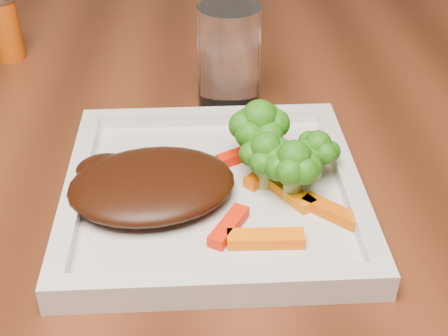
{
  "coord_description": "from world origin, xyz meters",
  "views": [
    {
      "loc": [
        0.41,
        -0.44,
        1.11
      ],
      "look_at": [
        0.44,
        0.02,
        0.79
      ],
      "focal_mm": 50.0,
      "sensor_mm": 36.0,
      "label": 1
    }
  ],
  "objects_px": {
    "spice_shaker": "(5,26)",
    "drinking_glass": "(229,58)",
    "plate": "(213,196)",
    "steak": "(152,185)",
    "dining_table": "(58,334)"
  },
  "relations": [
    {
      "from": "plate",
      "to": "spice_shaker",
      "type": "xyz_separation_m",
      "value": [
        -0.26,
        0.33,
        0.04
      ]
    },
    {
      "from": "drinking_glass",
      "to": "plate",
      "type": "bearing_deg",
      "value": -97.81
    },
    {
      "from": "spice_shaker",
      "to": "plate",
      "type": "bearing_deg",
      "value": -51.83
    },
    {
      "from": "dining_table",
      "to": "spice_shaker",
      "type": "distance_m",
      "value": 0.45
    },
    {
      "from": "plate",
      "to": "steak",
      "type": "distance_m",
      "value": 0.06
    },
    {
      "from": "dining_table",
      "to": "steak",
      "type": "bearing_deg",
      "value": -46.2
    },
    {
      "from": "spice_shaker",
      "to": "drinking_glass",
      "type": "relative_size",
      "value": 0.77
    },
    {
      "from": "spice_shaker",
      "to": "drinking_glass",
      "type": "xyz_separation_m",
      "value": [
        0.29,
        -0.15,
        0.01
      ]
    },
    {
      "from": "plate",
      "to": "steak",
      "type": "bearing_deg",
      "value": -171.6
    },
    {
      "from": "steak",
      "to": "plate",
      "type": "bearing_deg",
      "value": 8.4
    },
    {
      "from": "plate",
      "to": "drinking_glass",
      "type": "relative_size",
      "value": 2.25
    },
    {
      "from": "plate",
      "to": "steak",
      "type": "xyz_separation_m",
      "value": [
        -0.06,
        -0.01,
        0.02
      ]
    },
    {
      "from": "spice_shaker",
      "to": "steak",
      "type": "bearing_deg",
      "value": -58.87
    },
    {
      "from": "steak",
      "to": "spice_shaker",
      "type": "bearing_deg",
      "value": 121.13
    },
    {
      "from": "plate",
      "to": "steak",
      "type": "height_order",
      "value": "steak"
    }
  ]
}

